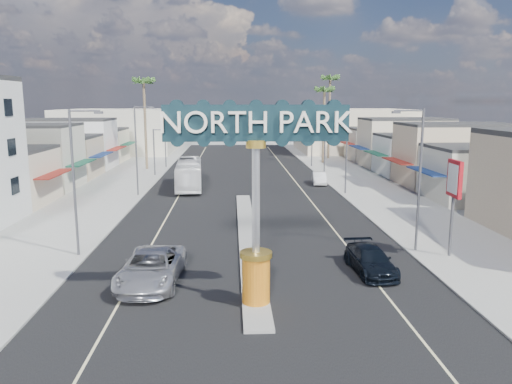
{
  "coord_description": "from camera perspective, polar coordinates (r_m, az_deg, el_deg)",
  "views": [
    {
      "loc": [
        -1.08,
        -20.12,
        9.45
      ],
      "look_at": [
        0.39,
        9.94,
        3.97
      ],
      "focal_mm": 35.0,
      "sensor_mm": 36.0,
      "label": 1
    }
  ],
  "objects": [
    {
      "name": "palm_right_far",
      "position": [
        83.73,
        8.47,
        12.22
      ],
      "size": [
        2.6,
        2.6,
        14.1
      ],
      "color": "brown",
      "rests_on": "ground"
    },
    {
      "name": "traffic_signal_right",
      "position": [
        65.14,
        6.31,
        5.7
      ],
      "size": [
        5.09,
        0.45,
        6.0
      ],
      "color": "#47474C",
      "rests_on": "ground"
    },
    {
      "name": "storefront_row_left",
      "position": [
        67.46,
        -22.7,
        4.04
      ],
      "size": [
        12.0,
        42.0,
        6.0
      ],
      "primitive_type": "cube",
      "color": "beige",
      "rests_on": "ground"
    },
    {
      "name": "city_bus",
      "position": [
        55.42,
        -7.67,
        2.05
      ],
      "size": [
        3.34,
        11.4,
        3.13
      ],
      "primitive_type": "imported",
      "rotation": [
        0.0,
        0.0,
        0.06
      ],
      "color": "white",
      "rests_on": "ground"
    },
    {
      "name": "streetlight_l_near",
      "position": [
        31.84,
        -19.86,
        1.79
      ],
      "size": [
        2.03,
        0.22,
        9.0
      ],
      "color": "#47474C",
      "rests_on": "ground"
    },
    {
      "name": "suv_right",
      "position": [
        28.81,
        12.95,
        -7.61
      ],
      "size": [
        2.32,
        5.02,
        1.42
      ],
      "primitive_type": "imported",
      "rotation": [
        0.0,
        0.0,
        0.07
      ],
      "color": "black",
      "rests_on": "ground"
    },
    {
      "name": "ground",
      "position": [
        51.02,
        -1.53,
        -0.36
      ],
      "size": [
        160.0,
        160.0,
        0.0
      ],
      "primitive_type": "plane",
      "color": "gray",
      "rests_on": "ground"
    },
    {
      "name": "streetlight_r_mid",
      "position": [
        51.61,
        10.15,
        5.29
      ],
      "size": [
        2.03,
        0.22,
        9.0
      ],
      "color": "#47474C",
      "rests_on": "ground"
    },
    {
      "name": "sidewalk_left",
      "position": [
        52.61,
        -16.97,
        -0.42
      ],
      "size": [
        8.0,
        120.0,
        0.12
      ],
      "primitive_type": "cube",
      "color": "gray",
      "rests_on": "ground"
    },
    {
      "name": "streetlight_l_mid",
      "position": [
        51.18,
        -13.37,
        5.13
      ],
      "size": [
        2.03,
        0.22,
        9.0
      ],
      "color": "#47474C",
      "rests_on": "ground"
    },
    {
      "name": "car_parked_right",
      "position": [
        58.09,
        7.23,
        1.56
      ],
      "size": [
        1.83,
        4.3,
        1.38
      ],
      "primitive_type": "imported",
      "rotation": [
        0.0,
        0.0,
        -0.09
      ],
      "color": "silver",
      "rests_on": "ground"
    },
    {
      "name": "streetlight_l_far",
      "position": [
        72.86,
        -10.24,
        6.71
      ],
      "size": [
        2.03,
        0.22,
        9.0
      ],
      "color": "#47474C",
      "rests_on": "ground"
    },
    {
      "name": "median_island",
      "position": [
        35.4,
        -0.95,
        -5.03
      ],
      "size": [
        1.3,
        30.0,
        0.16
      ],
      "primitive_type": "cube",
      "color": "gray",
      "rests_on": "ground"
    },
    {
      "name": "sidewalk_right",
      "position": [
        53.18,
        13.73,
        -0.15
      ],
      "size": [
        8.0,
        120.0,
        0.12
      ],
      "primitive_type": "cube",
      "color": "gray",
      "rests_on": "ground"
    },
    {
      "name": "backdrop_far_left",
      "position": [
        97.55,
        -15.28,
        6.76
      ],
      "size": [
        20.0,
        20.0,
        8.0
      ],
      "primitive_type": "cube",
      "color": "#B7B29E",
      "rests_on": "ground"
    },
    {
      "name": "streetlight_r_far",
      "position": [
        73.17,
        6.31,
        6.82
      ],
      "size": [
        2.03,
        0.22,
        9.0
      ],
      "color": "#47474C",
      "rests_on": "ground"
    },
    {
      "name": "streetlight_r_near",
      "position": [
        32.54,
        17.96,
        2.08
      ],
      "size": [
        2.03,
        0.22,
        9.0
      ],
      "color": "#47474C",
      "rests_on": "ground"
    },
    {
      "name": "storefront_row_right",
      "position": [
        68.23,
        18.84,
        4.34
      ],
      "size": [
        12.0,
        42.0,
        6.0
      ],
      "primitive_type": "cube",
      "color": "#B7B29E",
      "rests_on": "ground"
    },
    {
      "name": "palm_left_far",
      "position": [
        71.16,
        -12.71,
        11.72
      ],
      "size": [
        2.6,
        2.6,
        13.1
      ],
      "color": "brown",
      "rests_on": "ground"
    },
    {
      "name": "backdrop_far_right",
      "position": [
        98.03,
        10.91,
        6.95
      ],
      "size": [
        20.0,
        20.0,
        8.0
      ],
      "primitive_type": "cube",
      "color": "beige",
      "rests_on": "ground"
    },
    {
      "name": "road",
      "position": [
        51.01,
        -1.53,
        -0.35
      ],
      "size": [
        20.0,
        120.0,
        0.01
      ],
      "primitive_type": "cube",
      "color": "black",
      "rests_on": "ground"
    },
    {
      "name": "traffic_signal_left",
      "position": [
        64.83,
        -10.02,
        5.59
      ],
      "size": [
        5.09,
        0.45,
        6.0
      ],
      "color": "#47474C",
      "rests_on": "ground"
    },
    {
      "name": "palm_right_mid",
      "position": [
        77.42,
        7.83,
        11.08
      ],
      "size": [
        2.6,
        2.6,
        12.1
      ],
      "color": "brown",
      "rests_on": "ground"
    },
    {
      "name": "gateway_sign",
      "position": [
        22.41,
        -0.0,
        1.28
      ],
      "size": [
        8.2,
        1.5,
        9.15
      ],
      "color": "#B5540D",
      "rests_on": "median_island"
    },
    {
      "name": "suv_left",
      "position": [
        26.91,
        -11.87,
        -8.45
      ],
      "size": [
        3.3,
        6.56,
        1.78
      ],
      "primitive_type": "imported",
      "rotation": [
        0.0,
        0.0,
        -0.06
      ],
      "color": "#B8B9BD",
      "rests_on": "ground"
    },
    {
      "name": "bank_pylon_sign",
      "position": [
        32.09,
        21.71,
        0.85
      ],
      "size": [
        0.33,
        1.85,
        5.89
      ],
      "rotation": [
        0.0,
        0.0,
        -0.05
      ],
      "color": "#47474C",
      "rests_on": "sidewalk_right"
    }
  ]
}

